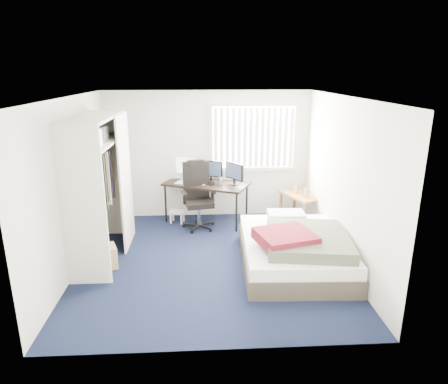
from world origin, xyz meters
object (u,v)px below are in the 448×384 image
object	(u,v)px
desk	(207,181)
nightstand	(299,198)
office_chair	(198,202)
bed	(295,248)

from	to	relation	value
desk	nightstand	xyz separation A→B (m)	(1.78, -0.21, -0.30)
office_chair	bed	size ratio (longest dim) A/B	0.60
desk	office_chair	distance (m)	0.47
bed	office_chair	bearing A→B (deg)	130.68
nightstand	bed	size ratio (longest dim) A/B	0.44
office_chair	nightstand	size ratio (longest dim) A/B	1.37
desk	bed	distance (m)	2.43
desk	bed	size ratio (longest dim) A/B	0.82
desk	nightstand	size ratio (longest dim) A/B	1.89
nightstand	bed	world-z (taller)	nightstand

